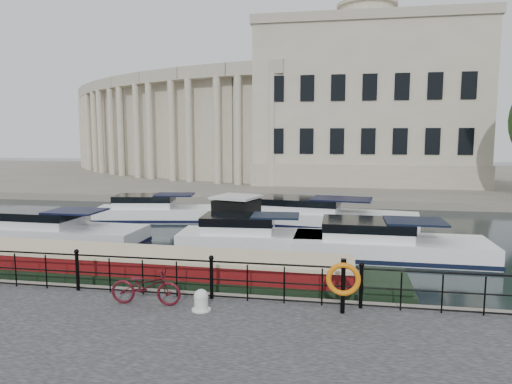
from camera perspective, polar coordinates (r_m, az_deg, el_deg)
ground_plane at (r=15.18m, az=-3.23°, el=-12.20°), size 160.00×160.00×0.00m
far_bank at (r=53.26m, az=6.29°, el=1.90°), size 120.00×42.00×0.55m
railing at (r=12.73m, az=-5.59°, el=-10.35°), size 24.14×0.14×1.22m
civic_building at (r=48.89m, az=4.90°, el=9.40°), size 53.55×31.84×16.85m
bicycle at (r=12.64m, az=-13.60°, el=-11.37°), size 1.93×0.75×1.00m
mooring_bollard at (r=12.07m, az=-6.87°, el=-13.31°), size 0.49×0.49×0.55m
life_ring_post at (r=11.77m, az=10.85°, el=-10.77°), size 0.86×0.22×1.40m
narrowboat at (r=15.79m, az=-13.37°, el=-10.23°), size 16.82×2.67×1.61m
harbour_hut at (r=22.33m, az=-2.44°, el=-3.41°), size 3.23×2.91×2.17m
cabin_cruisers at (r=22.94m, az=-1.92°, el=-4.62°), size 23.16×10.14×1.99m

